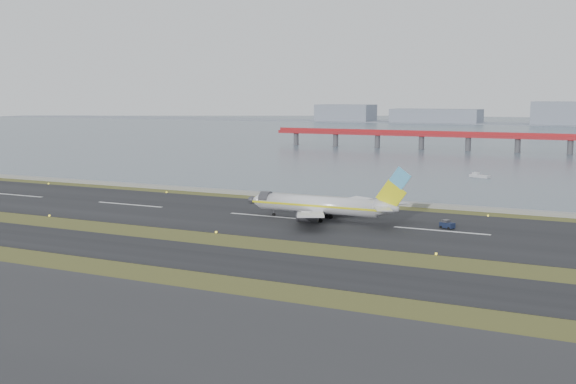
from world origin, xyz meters
name	(u,v)px	position (x,y,z in m)	size (l,w,h in m)	color
ground	(195,240)	(0.00, 0.00, 0.00)	(1000.00, 1000.00, 0.00)	#374819
taxiway_strip	(157,252)	(0.00, -12.00, 0.05)	(1000.00, 18.00, 0.10)	black
runway_strip	(269,216)	(0.00, 30.00, 0.05)	(1000.00, 45.00, 0.10)	black
seawall	(322,198)	(0.00, 60.00, 0.50)	(1000.00, 2.50, 1.00)	gray
bay_water	(536,132)	(0.00, 460.00, 0.00)	(1400.00, 800.00, 1.30)	#465865
red_pier	(518,138)	(20.00, 250.00, 7.28)	(260.00, 5.00, 10.20)	maroon
far_shoreline	(575,119)	(13.62, 620.00, 6.07)	(1400.00, 80.00, 60.50)	gray
airliner	(324,205)	(13.44, 30.69, 3.46)	(38.52, 32.89, 12.80)	silver
pushback_tug	(447,225)	(40.40, 33.11, 0.92)	(3.37, 2.73, 1.89)	#131C36
workboat_near	(479,176)	(26.19, 132.41, 0.55)	(7.43, 4.76, 1.73)	silver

